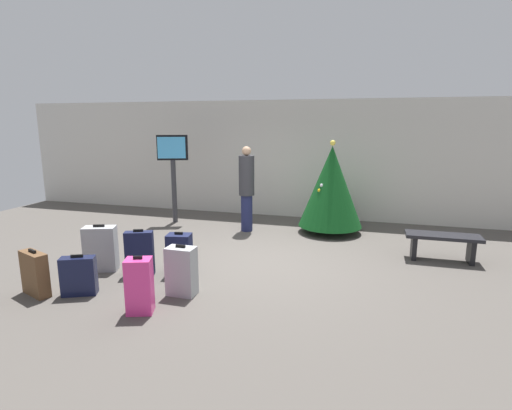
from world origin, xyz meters
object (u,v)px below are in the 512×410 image
object	(u,v)px
holiday_tree	(331,186)
suitcase_1	(101,249)
suitcase_2	(139,286)
suitcase_6	(182,271)
suitcase_3	(180,254)
suitcase_5	(140,253)
flight_info_kiosk	(173,164)
traveller_0	(247,187)
suitcase_0	(79,276)
waiting_bench	(443,242)
suitcase_4	(35,274)

from	to	relation	value
holiday_tree	suitcase_1	world-z (taller)	holiday_tree
suitcase_2	suitcase_6	distance (m)	0.71
suitcase_3	suitcase_6	distance (m)	0.81
suitcase_2	suitcase_5	xyz separation A→B (m)	(-0.72, 1.16, -0.00)
holiday_tree	suitcase_2	world-z (taller)	holiday_tree
suitcase_1	flight_info_kiosk	bearing A→B (deg)	96.23
flight_info_kiosk	traveller_0	world-z (taller)	flight_info_kiosk
suitcase_0	suitcase_2	world-z (taller)	suitcase_2
flight_info_kiosk	waiting_bench	size ratio (longest dim) A/B	1.70
flight_info_kiosk	suitcase_6	bearing A→B (deg)	-61.48
suitcase_2	suitcase_5	world-z (taller)	suitcase_2
traveller_0	suitcase_3	world-z (taller)	traveller_0
suitcase_2	suitcase_4	bearing A→B (deg)	177.67
waiting_bench	suitcase_4	bearing A→B (deg)	-151.35
traveller_0	suitcase_3	bearing A→B (deg)	-95.09
holiday_tree	suitcase_4	bearing A→B (deg)	-129.34
flight_info_kiosk	suitcase_4	distance (m)	4.57
holiday_tree	suitcase_2	size ratio (longest dim) A/B	2.68
suitcase_3	suitcase_4	distance (m)	2.07
waiting_bench	suitcase_1	size ratio (longest dim) A/B	1.60
suitcase_1	suitcase_0	bearing A→B (deg)	-70.91
suitcase_4	flight_info_kiosk	bearing A→B (deg)	91.15
holiday_tree	suitcase_3	world-z (taller)	holiday_tree
suitcase_0	suitcase_6	distance (m)	1.47
holiday_tree	waiting_bench	world-z (taller)	holiday_tree
suitcase_1	suitcase_6	xyz separation A→B (m)	(1.73, -0.51, -0.02)
suitcase_0	waiting_bench	bearing A→B (deg)	29.90
suitcase_1	suitcase_2	xyz separation A→B (m)	(1.46, -1.17, -0.01)
traveller_0	suitcase_0	xyz separation A→B (m)	(-1.27, -3.96, -0.73)
suitcase_2	suitcase_6	size ratio (longest dim) A/B	1.03
flight_info_kiosk	suitcase_5	bearing A→B (deg)	-71.77
holiday_tree	suitcase_1	size ratio (longest dim) A/B	2.62
suitcase_1	suitcase_5	distance (m)	0.74
holiday_tree	traveller_0	bearing A→B (deg)	-168.50
traveller_0	suitcase_0	world-z (taller)	traveller_0
holiday_tree	suitcase_6	distance (m)	4.33
holiday_tree	suitcase_5	bearing A→B (deg)	-128.11
flight_info_kiosk	waiting_bench	xyz separation A→B (m)	(5.90, -1.26, -1.10)
flight_info_kiosk	traveller_0	size ratio (longest dim) A/B	1.12
waiting_bench	suitcase_5	distance (m)	5.23
suitcase_2	suitcase_6	xyz separation A→B (m)	(0.27, 0.65, -0.01)
flight_info_kiosk	suitcase_0	size ratio (longest dim) A/B	3.57
holiday_tree	suitcase_1	bearing A→B (deg)	-135.07
traveller_0	suitcase_2	distance (m)	4.26
holiday_tree	suitcase_6	size ratio (longest dim) A/B	2.77
flight_info_kiosk	suitcase_0	xyz separation A→B (m)	(0.68, -4.25, -1.17)
traveller_0	flight_info_kiosk	bearing A→B (deg)	171.49
traveller_0	suitcase_6	size ratio (longest dim) A/B	2.58
waiting_bench	suitcase_4	size ratio (longest dim) A/B	1.87
suitcase_4	suitcase_6	xyz separation A→B (m)	(2.00, 0.58, 0.03)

